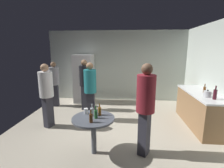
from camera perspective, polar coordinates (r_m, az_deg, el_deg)
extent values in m
cube|color=#B2A893|center=(4.28, -0.10, -16.34)|extent=(5.20, 5.20, 0.10)
cube|color=beige|center=(6.43, 1.85, 6.29)|extent=(5.32, 0.06, 2.70)
cube|color=white|center=(6.25, -9.78, 1.80)|extent=(0.70, 0.65, 1.80)
cube|color=#262628|center=(5.86, -8.63, 2.07)|extent=(0.03, 0.03, 0.60)
cube|color=olive|center=(4.90, 28.32, -7.99)|extent=(0.60, 1.85, 0.86)
cube|color=silver|center=(4.78, 28.85, -2.89)|extent=(0.64, 1.89, 0.04)
cylinder|color=#B2B2B7|center=(4.39, 30.42, -3.03)|extent=(0.17, 0.17, 0.14)
sphere|color=black|center=(4.37, 30.54, -1.92)|extent=(0.04, 0.04, 0.04)
cone|color=#B2B2B7|center=(4.44, 31.78, -2.85)|extent=(0.09, 0.04, 0.06)
cylinder|color=#3F141E|center=(4.25, 32.39, -3.14)|extent=(0.08, 0.08, 0.22)
cylinder|color=#3F141E|center=(4.22, 32.62, -1.11)|extent=(0.03, 0.03, 0.09)
cylinder|color=#593314|center=(4.79, 29.66, -1.75)|extent=(0.06, 0.06, 0.15)
cylinder|color=#593314|center=(4.77, 29.80, -0.41)|extent=(0.02, 0.02, 0.08)
cylinder|color=#4C515B|center=(3.29, -6.40, -17.77)|extent=(0.10, 0.10, 0.70)
cylinder|color=#4C515B|center=(3.13, -6.56, -11.91)|extent=(0.80, 0.80, 0.03)
cylinder|color=#8C5919|center=(3.20, -4.35, -9.52)|extent=(0.06, 0.06, 0.15)
cylinder|color=#8C5919|center=(3.16, -4.38, -7.58)|extent=(0.02, 0.02, 0.08)
cylinder|color=#593314|center=(2.91, -7.38, -11.83)|extent=(0.06, 0.06, 0.15)
cylinder|color=#593314|center=(2.87, -7.44, -9.73)|extent=(0.02, 0.02, 0.08)
cylinder|color=#26662D|center=(3.06, -5.66, -10.54)|extent=(0.06, 0.06, 0.15)
cylinder|color=#26662D|center=(3.02, -5.71, -8.53)|extent=(0.02, 0.02, 0.08)
cylinder|color=silver|center=(3.19, -7.02, -9.66)|extent=(0.06, 0.06, 0.15)
cylinder|color=silver|center=(3.15, -7.07, -7.71)|extent=(0.02, 0.02, 0.08)
cylinder|color=white|center=(3.30, -9.11, -9.35)|extent=(0.08, 0.08, 0.11)
cube|color=#2D2D38|center=(6.15, -19.21, -3.75)|extent=(0.25, 0.21, 0.78)
cylinder|color=gray|center=(6.01, -19.66, 2.65)|extent=(0.40, 0.40, 0.61)
sphere|color=#8C6647|center=(5.96, -19.93, 6.44)|extent=(0.18, 0.18, 0.18)
cube|color=#2D2D38|center=(5.52, -9.35, -4.72)|extent=(0.23, 0.19, 0.82)
cylinder|color=black|center=(5.36, -9.62, 2.86)|extent=(0.37, 0.37, 0.65)
sphere|color=#8C6647|center=(5.31, -9.78, 7.39)|extent=(0.20, 0.20, 0.20)
cube|color=#2D2D38|center=(4.71, -7.45, -7.69)|extent=(0.22, 0.18, 0.81)
cylinder|color=#1E727A|center=(4.52, -7.69, 1.00)|extent=(0.35, 0.35, 0.64)
sphere|color=#8C6647|center=(4.46, -7.84, 6.26)|extent=(0.19, 0.19, 0.19)
cube|color=#2D2D38|center=(3.28, 11.22, -16.50)|extent=(0.26, 0.28, 0.86)
cylinder|color=maroon|center=(2.99, 11.81, -3.34)|extent=(0.46, 0.46, 0.68)
sphere|color=brown|center=(2.91, 12.18, 5.14)|extent=(0.20, 0.20, 0.20)
cube|color=#2D2D38|center=(4.58, -21.44, -9.04)|extent=(0.25, 0.27, 0.81)
cylinder|color=white|center=(4.38, -22.16, -0.11)|extent=(0.45, 0.45, 0.64)
sphere|color=tan|center=(4.32, -22.59, 5.31)|extent=(0.19, 0.19, 0.19)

